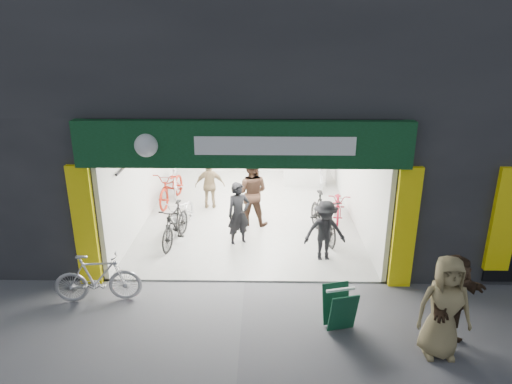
{
  "coord_description": "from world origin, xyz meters",
  "views": [
    {
      "loc": [
        0.4,
        -8.51,
        5.08
      ],
      "look_at": [
        0.22,
        1.5,
        1.51
      ],
      "focal_mm": 32.0,
      "sensor_mm": 36.0,
      "label": 1
    }
  ],
  "objects_px": {
    "bike_right_front": "(323,217)",
    "sandwich_board": "(339,307)",
    "parked_bike": "(98,278)",
    "bike_left_front": "(181,214)",
    "pedestrian_near": "(444,307)"
  },
  "relations": [
    {
      "from": "bike_left_front",
      "to": "sandwich_board",
      "type": "distance_m",
      "value": 5.5
    },
    {
      "from": "bike_left_front",
      "to": "pedestrian_near",
      "type": "relative_size",
      "value": 1.01
    },
    {
      "from": "parked_bike",
      "to": "bike_left_front",
      "type": "bearing_deg",
      "value": -23.16
    },
    {
      "from": "bike_left_front",
      "to": "bike_right_front",
      "type": "relative_size",
      "value": 0.91
    },
    {
      "from": "bike_right_front",
      "to": "sandwich_board",
      "type": "height_order",
      "value": "bike_right_front"
    },
    {
      "from": "bike_left_front",
      "to": "pedestrian_near",
      "type": "xyz_separation_m",
      "value": [
        5.1,
        -4.85,
        0.42
      ]
    },
    {
      "from": "bike_left_front",
      "to": "pedestrian_near",
      "type": "distance_m",
      "value": 7.05
    },
    {
      "from": "sandwich_board",
      "to": "pedestrian_near",
      "type": "bearing_deg",
      "value": -37.56
    },
    {
      "from": "pedestrian_near",
      "to": "parked_bike",
      "type": "bearing_deg",
      "value": 168.11
    },
    {
      "from": "bike_left_front",
      "to": "bike_right_front",
      "type": "bearing_deg",
      "value": 5.49
    },
    {
      "from": "parked_bike",
      "to": "pedestrian_near",
      "type": "xyz_separation_m",
      "value": [
        6.14,
        -1.46,
        0.38
      ]
    },
    {
      "from": "bike_right_front",
      "to": "pedestrian_near",
      "type": "distance_m",
      "value": 4.67
    },
    {
      "from": "bike_right_front",
      "to": "parked_bike",
      "type": "relative_size",
      "value": 1.16
    },
    {
      "from": "bike_right_front",
      "to": "parked_bike",
      "type": "height_order",
      "value": "bike_right_front"
    },
    {
      "from": "bike_right_front",
      "to": "sandwich_board",
      "type": "relative_size",
      "value": 2.52
    }
  ]
}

